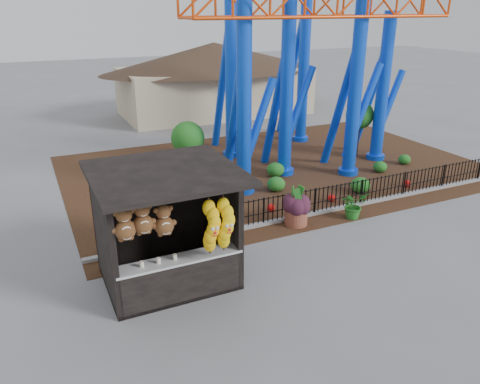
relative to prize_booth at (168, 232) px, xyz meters
name	(u,v)px	position (x,y,z in m)	size (l,w,h in m)	color
ground	(289,275)	(3.02, -0.90, -1.53)	(120.00, 120.00, 0.00)	slate
mulch_bed	(275,168)	(7.02, 7.10, -1.53)	(18.00, 12.00, 0.02)	#331E11
curb	(343,207)	(7.02, 2.10, -1.47)	(18.00, 0.18, 0.12)	gray
prize_booth	(168,232)	(0.00, 0.00, 0.00)	(3.50, 3.40, 3.12)	black
picket_fence	(364,192)	(7.92, 2.10, -1.03)	(12.20, 0.06, 1.00)	black
roller_coaster	(300,15)	(8.13, 7.33, 4.91)	(11.00, 6.37, 10.82)	blue
terracotta_planter	(296,216)	(4.83, 1.73, -1.23)	(0.76, 0.76, 0.61)	brown
planter_foliage	(297,198)	(4.83, 1.73, -0.60)	(0.70, 0.70, 0.64)	#351525
potted_plant	(354,205)	(6.87, 1.35, -1.05)	(0.87, 0.75, 0.96)	#255519
landscaping	(328,176)	(8.09, 4.58, -1.25)	(8.52, 3.83, 0.60)	#1D5D1B
pavilion	(214,67)	(9.02, 19.10, 1.53)	(15.00, 15.00, 4.80)	#BFAD8C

